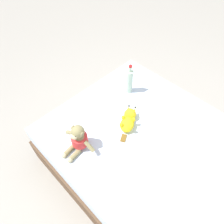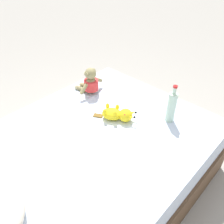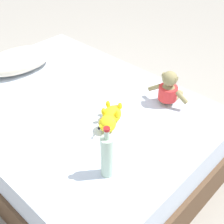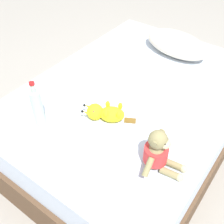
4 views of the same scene
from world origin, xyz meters
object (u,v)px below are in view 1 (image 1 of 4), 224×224
Objects in this scene: glass_bottle at (129,81)px; bed at (157,163)px; plush_monkey at (78,139)px; plush_yellow_creature at (128,120)px.

bed is at bearing 65.45° from glass_bottle.
plush_yellow_creature is (-0.42, 0.12, -0.05)m from plush_monkey.
bed is 6.51× the size of plush_monkey.
plush_yellow_creature is at bearing -88.25° from bed.
bed is 0.77m from glass_bottle.
glass_bottle is at bearing -114.55° from bed.
glass_bottle is (-0.71, -0.14, 0.03)m from plush_monkey.
plush_monkey reaches higher than bed.
plush_yellow_creature is 1.05× the size of glass_bottle.
plush_yellow_creature is 0.39m from glass_bottle.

